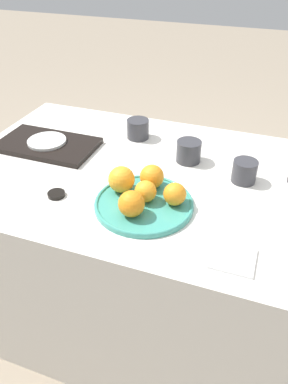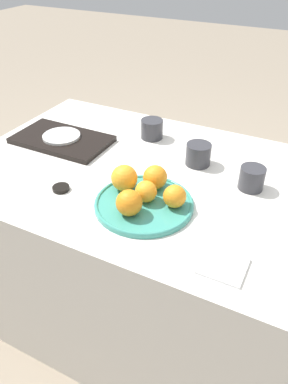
# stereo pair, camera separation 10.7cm
# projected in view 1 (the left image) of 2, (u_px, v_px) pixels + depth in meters

# --- Properties ---
(ground_plane) EXTENTS (12.00, 12.00, 0.00)m
(ground_plane) POSITION_uv_depth(u_px,v_px,m) (142.00, 308.00, 1.66)
(ground_plane) COLOR gray
(table) EXTENTS (1.26, 0.83, 0.71)m
(table) POSITION_uv_depth(u_px,v_px,m) (142.00, 249.00, 1.46)
(table) COLOR silver
(table) RESTS_ON ground_plane
(fruit_platter) EXTENTS (0.29, 0.29, 0.02)m
(fruit_platter) POSITION_uv_depth(u_px,v_px,m) (144.00, 203.00, 1.09)
(fruit_platter) COLOR teal
(fruit_platter) RESTS_ON table
(orange_0) EXTENTS (0.08, 0.08, 0.08)m
(orange_0) POSITION_uv_depth(u_px,v_px,m) (121.00, 179.00, 1.12)
(orange_0) COLOR orange
(orange_0) RESTS_ON fruit_platter
(orange_1) EXTENTS (0.07, 0.07, 0.07)m
(orange_1) POSITION_uv_depth(u_px,v_px,m) (175.00, 194.00, 1.07)
(orange_1) COLOR orange
(orange_1) RESTS_ON fruit_platter
(orange_2) EXTENTS (0.07, 0.07, 0.07)m
(orange_2) POSITION_uv_depth(u_px,v_px,m) (131.00, 204.00, 1.02)
(orange_2) COLOR orange
(orange_2) RESTS_ON fruit_platter
(orange_3) EXTENTS (0.07, 0.07, 0.07)m
(orange_3) POSITION_uv_depth(u_px,v_px,m) (152.00, 177.00, 1.14)
(orange_3) COLOR orange
(orange_3) RESTS_ON fruit_platter
(orange_4) EXTENTS (0.06, 0.06, 0.06)m
(orange_4) POSITION_uv_depth(u_px,v_px,m) (146.00, 191.00, 1.08)
(orange_4) COLOR orange
(orange_4) RESTS_ON fruit_platter
(serving_tray) EXTENTS (0.36, 0.21, 0.02)m
(serving_tray) POSITION_uv_depth(u_px,v_px,m) (47.00, 145.00, 1.39)
(serving_tray) COLOR black
(serving_tray) RESTS_ON table
(side_plate) EXTENTS (0.14, 0.14, 0.01)m
(side_plate) POSITION_uv_depth(u_px,v_px,m) (47.00, 141.00, 1.38)
(side_plate) COLOR silver
(side_plate) RESTS_ON serving_tray
(cup_0) EXTENTS (0.08, 0.08, 0.07)m
(cup_0) POSITION_uv_depth(u_px,v_px,m) (244.00, 171.00, 1.18)
(cup_0) COLOR #333338
(cup_0) RESTS_ON table
(cup_2) EXTENTS (0.09, 0.09, 0.08)m
(cup_2) POSITION_uv_depth(u_px,v_px,m) (189.00, 151.00, 1.29)
(cup_2) COLOR #333338
(cup_2) RESTS_ON table
(cup_3) EXTENTS (0.08, 0.08, 0.07)m
(cup_3) POSITION_uv_depth(u_px,v_px,m) (138.00, 129.00, 1.43)
(cup_3) COLOR #333338
(cup_3) RESTS_ON table
(napkin) EXTENTS (0.11, 0.10, 0.01)m
(napkin) POSITION_uv_depth(u_px,v_px,m) (233.00, 258.00, 0.92)
(napkin) COLOR white
(napkin) RESTS_ON table
(soy_dish) EXTENTS (0.05, 0.05, 0.01)m
(soy_dish) POSITION_uv_depth(u_px,v_px,m) (56.00, 194.00, 1.13)
(soy_dish) COLOR black
(soy_dish) RESTS_ON table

